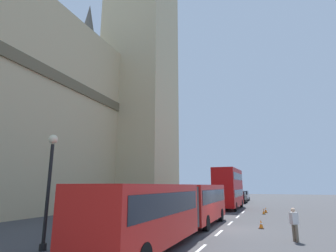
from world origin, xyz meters
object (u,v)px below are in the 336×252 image
Objects in this scene: sedan_lead at (240,197)px; traffic_cone_west at (261,224)px; traffic_cone_east at (266,210)px; articulated_bus at (179,204)px; double_decker_bus at (229,187)px; sedan_trailing at (244,196)px; street_lamp at (49,181)px; traffic_cone_middle at (264,211)px; pedestrian_near_cones at (294,223)px.

sedan_lead is 7.59× the size of traffic_cone_west.
sedan_lead is 7.59× the size of traffic_cone_east.
traffic_cone_west is at bearing -44.39° from articulated_bus.
sedan_trailing is (19.54, 0.23, -1.79)m from double_decker_bus.
articulated_bus is 3.27× the size of street_lamp.
pedestrian_near_cones is (-13.65, -2.03, 0.63)m from traffic_cone_middle.
sedan_trailing is at bearing 9.54° from pedestrian_near_cones.
traffic_cone_west is at bearing -172.43° from sedan_trailing.
traffic_cone_west is (-34.39, -4.57, -0.63)m from sedan_trailing.
street_lamp reaches higher than traffic_cone_east.
pedestrian_near_cones reaches higher than traffic_cone_west.
sedan_lead is (11.86, -0.02, -1.79)m from double_decker_bus.
sedan_trailing is 44.78m from street_lamp.
sedan_trailing is 23.41m from traffic_cone_east.
articulated_bus is 7.38m from street_lamp.
street_lamp is at bearing 157.72° from traffic_cone_east.
articulated_bus is 38.83m from sedan_trailing.
traffic_cone_middle is at bearing -23.59° from street_lamp.
double_decker_bus is (19.28, 0.00, 0.96)m from articulated_bus.
traffic_cone_east is 0.11× the size of street_lamp.
sedan_trailing is 7.59× the size of traffic_cone_west.
articulated_bus reaches higher than sedan_trailing.
double_decker_bus is at bearing -179.34° from sedan_trailing.
articulated_bus reaches higher than pedestrian_near_cones.
double_decker_bus is 15.93× the size of traffic_cone_middle.
traffic_cone_west is at bearing -163.69° from double_decker_bus.
traffic_cone_middle is 21.88m from street_lamp.
sedan_lead is 27.06m from traffic_cone_west.
double_decker_bus reaches higher than sedan_trailing.
sedan_lead is at bearing -0.02° from articulated_bus.
double_decker_bus reaches higher than pedestrian_near_cones.
traffic_cone_west is (-26.71, -4.33, -0.63)m from sedan_lead.
double_decker_bus is 2.10× the size of sedan_trailing.
double_decker_bus is 7.02m from traffic_cone_middle.
traffic_cone_east is at bearing -128.31° from double_decker_bus.
sedan_lead is at bearing -7.00° from street_lamp.
sedan_trailing is 25.03m from traffic_cone_middle.
sedan_lead reaches higher than traffic_cone_middle.
sedan_trailing is at bearing 0.34° from articulated_bus.
traffic_cone_west is 0.11× the size of street_lamp.
pedestrian_near_cones is (-3.90, -1.87, 0.63)m from traffic_cone_west.
traffic_cone_east is (-22.96, -4.55, -0.63)m from sedan_trailing.
sedan_lead is 31.22m from pedestrian_near_cones.
sedan_trailing is (7.68, 0.24, 0.00)m from sedan_lead.
street_lamp reaches higher than double_decker_bus.
sedan_trailing is (38.82, 0.23, -0.83)m from articulated_bus.
articulated_bus reaches higher than traffic_cone_east.
street_lamp is (-44.52, 4.28, 2.14)m from sedan_trailing.
articulated_bus is 10.20× the size of pedestrian_near_cones.
traffic_cone_middle is 1.00× the size of traffic_cone_east.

